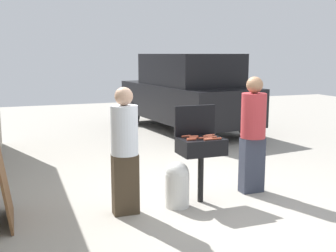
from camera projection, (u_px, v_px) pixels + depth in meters
ground_plane at (208, 200)px, 5.84m from camera, size 24.00×24.00×0.00m
bbq_grill at (201, 148)px, 5.63m from camera, size 0.60×0.44×0.90m
grill_lid_open at (195, 120)px, 5.78m from camera, size 0.60×0.05×0.42m
hot_dog_0 at (212, 137)px, 5.62m from camera, size 0.13×0.04×0.03m
hot_dog_1 at (208, 139)px, 5.52m from camera, size 0.13×0.04×0.03m
hot_dog_2 at (186, 136)px, 5.68m from camera, size 0.13×0.04×0.03m
hot_dog_3 at (191, 139)px, 5.46m from camera, size 0.13×0.03×0.03m
hot_dog_4 at (203, 138)px, 5.56m from camera, size 0.13×0.03×0.03m
hot_dog_5 at (193, 138)px, 5.57m from camera, size 0.13×0.03×0.03m
hot_dog_6 at (210, 135)px, 5.74m from camera, size 0.13×0.04×0.03m
hot_dog_7 at (217, 139)px, 5.51m from camera, size 0.13×0.03×0.03m
hot_dog_8 at (208, 139)px, 5.47m from camera, size 0.13×0.04×0.03m
hot_dog_9 at (208, 136)px, 5.69m from camera, size 0.13×0.03×0.03m
hot_dog_10 at (191, 139)px, 5.51m from camera, size 0.13×0.03×0.03m
hot_dog_11 at (194, 136)px, 5.65m from camera, size 0.13×0.03×0.03m
propane_tank at (177, 183)px, 5.52m from camera, size 0.32×0.32×0.62m
person_left at (125, 147)px, 5.18m from camera, size 0.34×0.34×1.62m
person_right at (253, 130)px, 6.02m from camera, size 0.36×0.36×1.70m
parked_minivan at (187, 92)px, 10.96m from camera, size 2.48×4.60×2.02m
leaning_board at (3, 177)px, 4.95m from camera, size 0.18×0.90×1.14m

